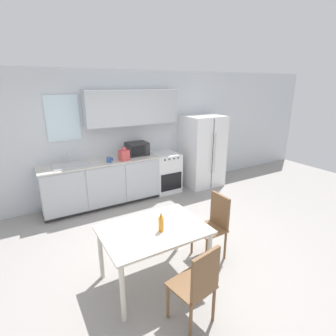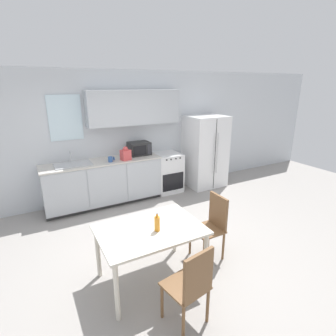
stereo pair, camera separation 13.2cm
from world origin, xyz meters
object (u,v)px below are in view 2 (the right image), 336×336
(microwave, at_px, (139,148))
(dining_chair_side, at_px, (213,222))
(refrigerator, at_px, (205,151))
(oven_range, at_px, (167,172))
(dining_chair_near, at_px, (192,283))
(drink_bottle, at_px, (157,223))
(coffee_mug, at_px, (111,159))
(dining_table, at_px, (150,235))

(microwave, height_order, dining_chair_side, microwave)
(refrigerator, distance_m, microwave, 1.67)
(oven_range, bearing_deg, dining_chair_near, -114.52)
(refrigerator, distance_m, drink_bottle, 3.59)
(coffee_mug, bearing_deg, drink_bottle, -94.50)
(drink_bottle, bearing_deg, coffee_mug, 85.50)
(microwave, bearing_deg, oven_range, -7.89)
(microwave, relative_size, dining_chair_near, 0.48)
(coffee_mug, bearing_deg, oven_range, 6.40)
(refrigerator, xyz_separation_m, coffee_mug, (-2.35, -0.07, 0.14))
(microwave, bearing_deg, dining_chair_side, -88.92)
(coffee_mug, xyz_separation_m, drink_bottle, (-0.19, -2.46, -0.15))
(dining_table, relative_size, dining_chair_near, 1.35)
(refrigerator, xyz_separation_m, microwave, (-1.64, 0.17, 0.22))
(dining_table, height_order, drink_bottle, drink_bottle)
(coffee_mug, bearing_deg, dining_chair_side, -71.95)
(oven_range, distance_m, microwave, 0.90)
(refrigerator, bearing_deg, dining_chair_near, -127.86)
(microwave, height_order, dining_chair_near, microwave)
(dining_table, height_order, dining_chair_side, dining_chair_side)
(dining_table, bearing_deg, drink_bottle, -58.59)
(microwave, bearing_deg, drink_bottle, -108.50)
(coffee_mug, height_order, dining_chair_side, coffee_mug)
(oven_range, bearing_deg, dining_table, -122.29)
(coffee_mug, relative_size, dining_table, 0.10)
(oven_range, distance_m, refrigerator, 1.09)
(oven_range, xyz_separation_m, dining_table, (-1.59, -2.52, 0.20))
(dining_chair_side, bearing_deg, dining_table, 92.35)
(refrigerator, bearing_deg, coffee_mug, -178.40)
(microwave, bearing_deg, dining_table, -110.12)
(oven_range, distance_m, dining_chair_near, 3.67)
(dining_chair_near, relative_size, drink_bottle, 3.80)
(dining_table, xyz_separation_m, dining_chair_near, (0.07, -0.82, -0.11))
(oven_range, height_order, coffee_mug, coffee_mug)
(dining_table, bearing_deg, coffee_mug, 84.05)
(dining_chair_near, bearing_deg, coffee_mug, 76.78)
(refrigerator, relative_size, dining_chair_side, 1.83)
(refrigerator, distance_m, coffee_mug, 2.36)
(refrigerator, relative_size, coffee_mug, 13.48)
(coffee_mug, relative_size, drink_bottle, 0.52)
(refrigerator, height_order, microwave, refrigerator)
(refrigerator, distance_m, dining_chair_near, 4.14)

